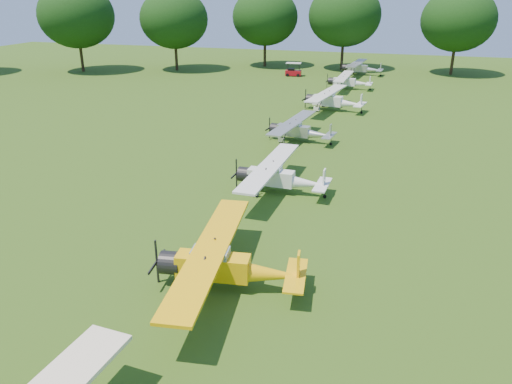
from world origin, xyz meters
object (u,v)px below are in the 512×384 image
at_px(aircraft_5, 332,99).
at_px(aircraft_7, 360,67).
at_px(golf_cart, 293,72).
at_px(aircraft_4, 299,129).
at_px(aircraft_2, 224,264).
at_px(aircraft_3, 278,176).
at_px(aircraft_6, 348,81).

height_order(aircraft_5, aircraft_7, aircraft_5).
height_order(aircraft_5, golf_cart, aircraft_5).
distance_m(aircraft_4, golf_cart, 33.94).
bearing_deg(aircraft_5, aircraft_7, 97.36).
bearing_deg(aircraft_5, aircraft_2, -80.28).
height_order(aircraft_4, golf_cart, golf_cart).
relative_size(aircraft_3, aircraft_6, 1.05).
xyz_separation_m(aircraft_3, aircraft_7, (0.22, 48.27, 0.02)).
xyz_separation_m(aircraft_6, golf_cart, (-8.95, 8.08, -0.42)).
height_order(aircraft_2, aircraft_7, aircraft_2).
distance_m(aircraft_4, aircraft_6, 24.93).
relative_size(aircraft_4, aircraft_5, 0.89).
bearing_deg(aircraft_3, aircraft_5, 92.33).
height_order(aircraft_4, aircraft_5, aircraft_5).
distance_m(aircraft_5, aircraft_6, 12.66).
relative_size(aircraft_2, aircraft_4, 1.14).
relative_size(aircraft_4, aircraft_6, 1.00).
bearing_deg(aircraft_2, golf_cart, 92.42).
xyz_separation_m(aircraft_2, aircraft_3, (-0.54, 11.20, -0.08)).
distance_m(aircraft_3, golf_cart, 45.38).
distance_m(aircraft_3, aircraft_7, 48.27).
bearing_deg(aircraft_3, aircraft_2, -85.51).
relative_size(aircraft_3, golf_cart, 4.08).
height_order(aircraft_3, aircraft_7, aircraft_7).
bearing_deg(aircraft_4, golf_cart, 110.25).
distance_m(aircraft_4, aircraft_5, 12.29).
xyz_separation_m(aircraft_2, aircraft_4, (-1.70, 22.66, -0.15)).
distance_m(aircraft_3, aircraft_4, 11.52).
bearing_deg(aircraft_4, aircraft_6, 94.40).
distance_m(aircraft_2, aircraft_6, 47.57).
bearing_deg(aircraft_7, aircraft_5, -86.11).
relative_size(aircraft_7, golf_cart, 4.16).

